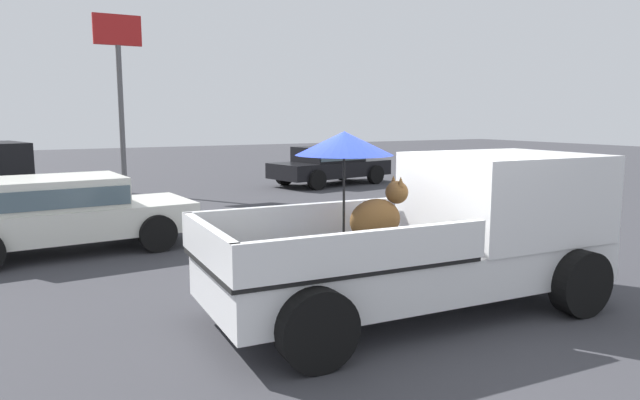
% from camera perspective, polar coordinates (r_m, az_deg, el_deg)
% --- Properties ---
extents(ground_plane, '(80.00, 80.00, 0.00)m').
position_cam_1_polar(ground_plane, '(7.32, 8.96, -10.81)').
color(ground_plane, '#38383D').
extents(pickup_truck_main, '(5.14, 2.46, 2.20)m').
position_cam_1_polar(pickup_truck_main, '(7.35, 12.03, -3.03)').
color(pickup_truck_main, black).
rests_on(pickup_truck_main, ground).
extents(parked_sedan_near, '(4.41, 2.20, 1.33)m').
position_cam_1_polar(parked_sedan_near, '(11.11, -23.97, -0.93)').
color(parked_sedan_near, black).
rests_on(parked_sedan_near, ground).
extents(parked_sedan_far, '(4.56, 2.60, 1.33)m').
position_cam_1_polar(parked_sedan_far, '(20.24, 0.95, 3.62)').
color(parked_sedan_far, black).
rests_on(parked_sedan_far, ground).
extents(motel_sign, '(1.40, 0.16, 5.39)m').
position_cam_1_polar(motel_sign, '(18.98, -19.16, 12.04)').
color(motel_sign, '#59595B').
rests_on(motel_sign, ground).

